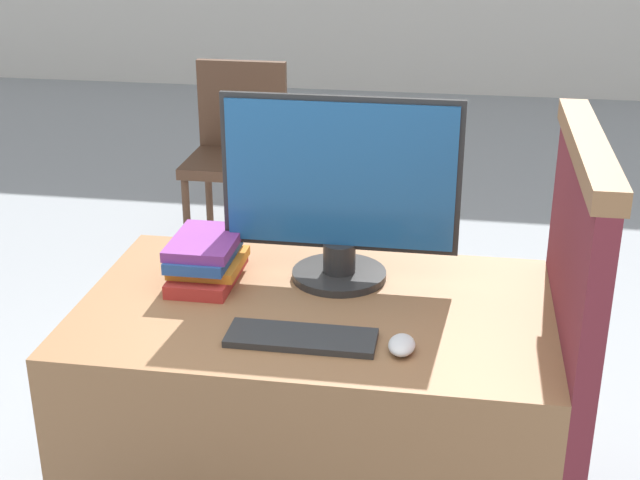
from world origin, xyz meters
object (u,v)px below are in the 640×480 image
keyboard (303,338)px  far_chair (238,145)px  monitor (340,191)px  book_stack (206,259)px  mouse (402,345)px

keyboard → far_chair: 2.42m
monitor → book_stack: 0.39m
monitor → mouse: (0.19, -0.36, -0.23)m
book_stack → mouse: bearing=-29.3°
monitor → far_chair: bearing=111.7°
keyboard → mouse: size_ratio=3.68×
mouse → far_chair: size_ratio=0.10×
mouse → book_stack: size_ratio=0.35×
monitor → mouse: monitor is taller
far_chair → mouse: bearing=-120.1°
mouse → far_chair: 2.51m
keyboard → book_stack: 0.42m
monitor → far_chair: 2.14m
keyboard → far_chair: (-0.74, 2.29, -0.25)m
monitor → keyboard: bearing=-95.4°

